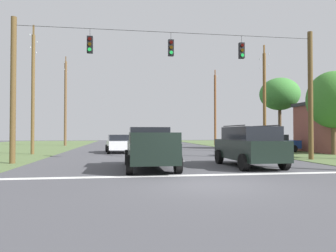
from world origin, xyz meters
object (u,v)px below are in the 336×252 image
(suv_black, at_px, (249,145))
(utility_pole_far_right, at_px, (215,108))
(distant_car_far_parked, at_px, (150,142))
(utility_pole_far_left, at_px, (65,102))
(distant_car_crossing_white, at_px, (118,143))
(utility_pole_mid_left, at_px, (33,90))
(distant_car_oncoming, at_px, (273,143))
(utility_pole_mid_right, at_px, (264,99))
(overhead_signal_span, at_px, (172,86))
(tree_roadside_left, at_px, (333,100))
(pickup_truck, at_px, (150,148))
(tree_roadside_far_right, at_px, (280,94))

(suv_black, relative_size, utility_pole_far_right, 0.47)
(distant_car_far_parked, relative_size, utility_pole_far_left, 0.39)
(distant_car_crossing_white, height_order, utility_pole_far_right, utility_pole_far_right)
(utility_pole_mid_left, bearing_deg, distant_car_crossing_white, 11.35)
(distant_car_far_parked, bearing_deg, distant_car_crossing_white, -123.46)
(distant_car_far_parked, xyz_separation_m, utility_pole_far_left, (-10.02, 9.82, 4.87))
(suv_black, height_order, distant_car_oncoming, suv_black)
(suv_black, relative_size, distant_car_oncoming, 1.10)
(utility_pole_mid_right, distance_m, utility_pole_far_left, 24.90)
(distant_car_oncoming, relative_size, utility_pole_far_right, 0.43)
(distant_car_oncoming, bearing_deg, overhead_signal_span, -143.01)
(distant_car_far_parked, distance_m, utility_pole_far_right, 14.06)
(suv_black, xyz_separation_m, tree_roadside_left, (9.57, 6.70, 3.13))
(overhead_signal_span, xyz_separation_m, distant_car_oncoming, (10.15, 7.64, -3.61))
(utility_pole_mid_right, height_order, utility_pole_far_left, utility_pole_far_left)
(utility_pole_mid_left, bearing_deg, overhead_signal_span, -36.89)
(overhead_signal_span, bearing_deg, suv_black, -42.28)
(utility_pole_far_left, bearing_deg, distant_car_far_parked, -44.41)
(utility_pole_mid_right, xyz_separation_m, tree_roadside_left, (3.52, -4.18, -0.46))
(distant_car_crossing_white, bearing_deg, distant_car_far_parked, 56.54)
(pickup_truck, xyz_separation_m, utility_pole_far_left, (-8.61, 26.28, 4.69))
(distant_car_oncoming, height_order, utility_pole_far_left, utility_pole_far_left)
(distant_car_crossing_white, height_order, distant_car_oncoming, same)
(distant_car_crossing_white, relative_size, tree_roadside_far_right, 0.62)
(overhead_signal_span, distance_m, tree_roadside_left, 13.47)
(pickup_truck, bearing_deg, utility_pole_far_left, 108.14)
(pickup_truck, relative_size, utility_pole_mid_left, 0.54)
(distant_car_crossing_white, height_order, utility_pole_mid_left, utility_pole_mid_left)
(overhead_signal_span, height_order, tree_roadside_left, overhead_signal_span)
(distant_car_crossing_white, bearing_deg, tree_roadside_far_right, 9.92)
(utility_pole_mid_right, xyz_separation_m, utility_pole_far_left, (-19.62, 15.30, 1.00))
(pickup_truck, distance_m, distant_car_far_parked, 16.52)
(pickup_truck, xyz_separation_m, suv_black, (4.95, 0.10, 0.09))
(utility_pole_mid_right, height_order, utility_pole_far_right, utility_pole_far_right)
(utility_pole_mid_left, height_order, tree_roadside_left, utility_pole_mid_left)
(suv_black, xyz_separation_m, utility_pole_mid_right, (6.05, 10.88, 3.59))
(distant_car_crossing_white, height_order, tree_roadside_left, tree_roadside_left)
(overhead_signal_span, xyz_separation_m, tree_roadside_far_right, (12.82, 11.42, 1.17))
(tree_roadside_left, bearing_deg, utility_pole_mid_right, 130.09)
(distant_car_far_parked, bearing_deg, tree_roadside_far_right, -8.12)
(overhead_signal_span, distance_m, tree_roadside_far_right, 17.21)
(utility_pole_mid_left, relative_size, utility_pole_far_left, 0.88)
(utility_pole_mid_right, xyz_separation_m, tree_roadside_far_right, (3.36, 3.63, 0.91))
(overhead_signal_span, bearing_deg, utility_pole_far_left, 113.75)
(overhead_signal_span, distance_m, distant_car_far_parked, 13.75)
(utility_pole_mid_right, bearing_deg, utility_pole_far_right, 89.89)
(pickup_truck, distance_m, utility_pole_far_left, 28.05)
(overhead_signal_span, xyz_separation_m, utility_pole_mid_left, (-9.73, 7.30, 0.60))
(overhead_signal_span, xyz_separation_m, pickup_truck, (-1.55, -3.19, -3.43))
(pickup_truck, height_order, distant_car_crossing_white, pickup_truck)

